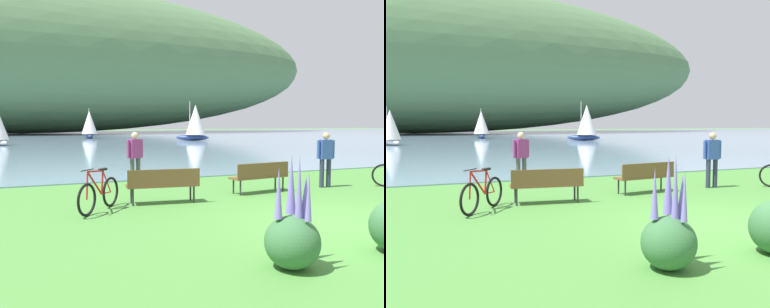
# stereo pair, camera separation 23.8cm
# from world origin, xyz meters

# --- Properties ---
(ground_plane) EXTENTS (200.00, 200.00, 0.00)m
(ground_plane) POSITION_xyz_m (0.00, 0.00, 0.00)
(ground_plane) COLOR #478438
(bay_water) EXTENTS (180.00, 80.00, 0.04)m
(bay_water) POSITION_xyz_m (0.00, 47.31, 0.02)
(bay_water) COLOR #7A99B2
(bay_water) RESTS_ON ground
(distant_hillside) EXTENTS (111.14, 28.00, 25.62)m
(distant_hillside) POSITION_xyz_m (-6.79, 68.93, 12.85)
(distant_hillside) COLOR #4C7047
(distant_hillside) RESTS_ON bay_water
(park_bench_near_camera) EXTENTS (1.84, 0.69, 0.88)m
(park_bench_near_camera) POSITION_xyz_m (-2.64, 3.29, 0.52)
(park_bench_near_camera) COLOR brown
(park_bench_near_camera) RESTS_ON ground
(park_bench_further_along) EXTENTS (1.85, 0.70, 0.88)m
(park_bench_further_along) POSITION_xyz_m (0.42, 3.72, 0.52)
(park_bench_further_along) COLOR brown
(park_bench_further_along) RESTS_ON ground
(bicycle_leaning_near_bench) EXTENTS (1.16, 1.41, 1.01)m
(bicycle_leaning_near_bench) POSITION_xyz_m (-4.26, 3.01, 0.40)
(bicycle_leaning_near_bench) COLOR black
(bicycle_leaning_near_bench) RESTS_ON ground
(person_at_shoreline) EXTENTS (0.57, 0.35, 1.71)m
(person_at_shoreline) POSITION_xyz_m (-2.58, 6.36, 0.98)
(person_at_shoreline) COLOR #4C4C51
(person_at_shoreline) RESTS_ON ground
(person_on_the_grass) EXTENTS (0.61, 0.26, 1.71)m
(person_on_the_grass) POSITION_xyz_m (2.81, 3.82, 0.98)
(person_on_the_grass) COLOR #282D47
(person_on_the_grass) RESTS_ON ground
(echium_bush_closest_to_camera) EXTENTS (0.77, 0.77, 1.60)m
(echium_bush_closest_to_camera) POSITION_xyz_m (-2.36, -1.64, 0.45)
(echium_bush_closest_to_camera) COLOR #386B3D
(echium_bush_closest_to_camera) RESTS_ON ground
(sailboat_nearest_to_shore) EXTENTS (3.59, 2.88, 4.16)m
(sailboat_nearest_to_shore) POSITION_xyz_m (10.86, 33.91, 2.00)
(sailboat_nearest_to_shore) COLOR navy
(sailboat_nearest_to_shore) RESTS_ON bay_water
(sailboat_mid_bay) EXTENTS (1.98, 3.17, 3.66)m
(sailboat_mid_bay) POSITION_xyz_m (1.14, 43.82, 1.76)
(sailboat_mid_bay) COLOR navy
(sailboat_mid_bay) RESTS_ON bay_water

